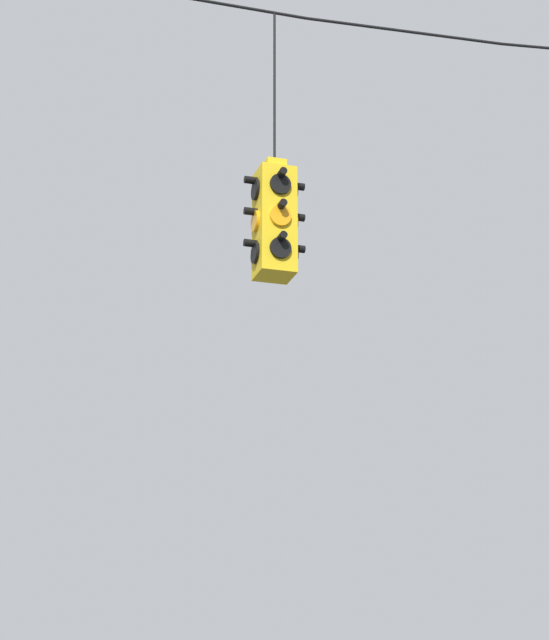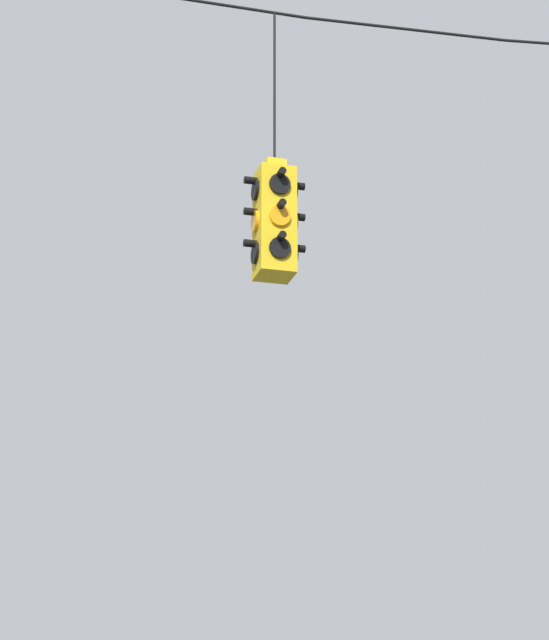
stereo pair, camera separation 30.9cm
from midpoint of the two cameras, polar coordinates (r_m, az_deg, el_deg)
traffic_light_near_left_pole at (r=11.53m, az=0.77°, el=4.57°), size 0.58×0.58×2.76m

